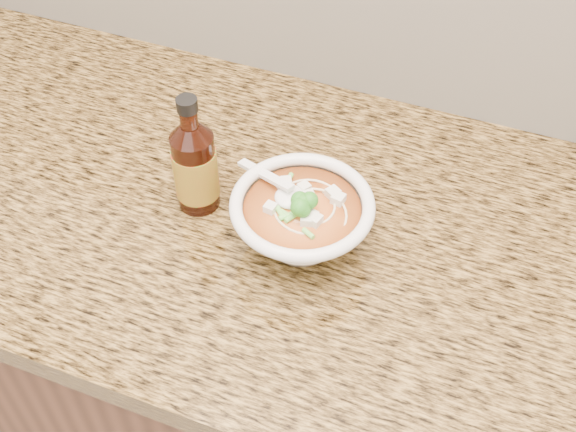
% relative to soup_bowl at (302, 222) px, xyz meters
% --- Properties ---
extents(cabinet, '(4.00, 0.65, 0.86)m').
position_rel_soup_bowl_xyz_m(cabinet, '(0.03, 0.05, -0.52)').
color(cabinet, '#331B0F').
rests_on(cabinet, ground).
extents(counter_slab, '(4.00, 0.68, 0.04)m').
position_rel_soup_bowl_xyz_m(counter_slab, '(0.03, 0.05, -0.07)').
color(counter_slab, olive).
rests_on(counter_slab, cabinet).
extents(soup_bowl, '(0.21, 0.19, 0.11)m').
position_rel_soup_bowl_xyz_m(soup_bowl, '(0.00, 0.00, 0.00)').
color(soup_bowl, white).
rests_on(soup_bowl, counter_slab).
extents(hot_sauce_bottle, '(0.07, 0.07, 0.19)m').
position_rel_soup_bowl_xyz_m(hot_sauce_bottle, '(-0.17, 0.02, 0.03)').
color(hot_sauce_bottle, '#361007').
rests_on(hot_sauce_bottle, counter_slab).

